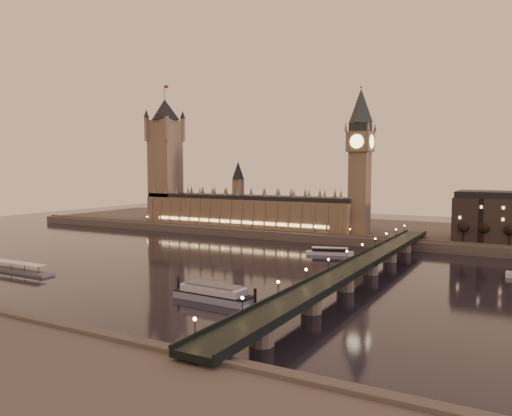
{
  "coord_description": "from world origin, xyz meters",
  "views": [
    {
      "loc": [
        160.51,
        -221.99,
        52.36
      ],
      "look_at": [
        18.05,
        35.0,
        29.05
      ],
      "focal_mm": 35.0,
      "sensor_mm": 36.0,
      "label": 1
    }
  ],
  "objects": [
    {
      "name": "palace_of_westminster",
      "position": [
        -40.12,
        120.99,
        21.71
      ],
      "size": [
        180.0,
        26.62,
        52.0
      ],
      "color": "brown",
      "rests_on": "ground"
    },
    {
      "name": "victoria_tower",
      "position": [
        -120.0,
        121.0,
        65.79
      ],
      "size": [
        31.68,
        31.68,
        118.0
      ],
      "color": "brown",
      "rests_on": "ground"
    },
    {
      "name": "ground",
      "position": [
        0.0,
        0.0,
        0.0
      ],
      "size": [
        700.0,
        700.0,
        0.0
      ],
      "primitive_type": "plane",
      "color": "black",
      "rests_on": "ground"
    },
    {
      "name": "moored_barge",
      "position": [
        51.57,
        -60.31,
        3.03
      ],
      "size": [
        39.05,
        11.28,
        7.17
      ],
      "rotation": [
        0.0,
        0.0,
        -0.05
      ],
      "color": "#7E8EA1",
      "rests_on": "ground"
    },
    {
      "name": "far_embankment",
      "position": [
        30.0,
        165.0,
        3.0
      ],
      "size": [
        560.0,
        130.0,
        6.0
      ],
      "primitive_type": "cube",
      "color": "#423D35",
      "rests_on": "ground"
    },
    {
      "name": "cruise_boat_a",
      "position": [
        54.44,
        61.92,
        2.0
      ],
      "size": [
        28.98,
        14.42,
        4.55
      ],
      "rotation": [
        0.0,
        0.0,
        0.3
      ],
      "color": "silver",
      "rests_on": "ground"
    },
    {
      "name": "bare_tree_1",
      "position": [
        136.65,
        109.0,
        14.58
      ],
      "size": [
        5.66,
        5.66,
        11.52
      ],
      "color": "black",
      "rests_on": "ground"
    },
    {
      "name": "pontoon_pier",
      "position": [
        -64.83,
        -62.84,
        1.28
      ],
      "size": [
        44.45,
        7.41,
        11.85
      ],
      "color": "#595B5E",
      "rests_on": "ground"
    },
    {
      "name": "bare_tree_0",
      "position": [
        123.71,
        109.0,
        14.58
      ],
      "size": [
        5.66,
        5.66,
        11.52
      ],
      "color": "black",
      "rests_on": "ground"
    },
    {
      "name": "bare_tree_2",
      "position": [
        149.58,
        109.0,
        14.58
      ],
      "size": [
        5.66,
        5.66,
        11.52
      ],
      "color": "black",
      "rests_on": "ground"
    },
    {
      "name": "big_ben",
      "position": [
        53.99,
        120.99,
        63.95
      ],
      "size": [
        17.68,
        17.68,
        104.0
      ],
      "color": "brown",
      "rests_on": "ground"
    },
    {
      "name": "westminster_bridge",
      "position": [
        91.61,
        0.0,
        5.52
      ],
      "size": [
        13.2,
        260.0,
        15.3
      ],
      "color": "black",
      "rests_on": "ground"
    }
  ]
}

